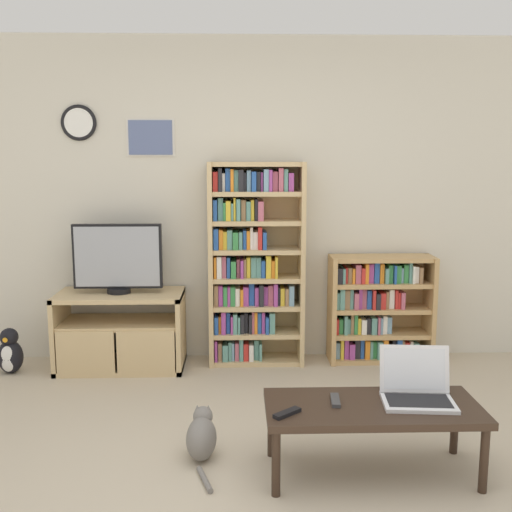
# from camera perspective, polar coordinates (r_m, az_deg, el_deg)

# --- Properties ---
(wall_back) EXTENTS (6.34, 0.09, 2.60)m
(wall_back) POSITION_cam_1_polar(r_m,az_deg,el_deg) (4.91, -1.11, 5.31)
(wall_back) COLOR beige
(wall_back) RESTS_ON ground_plane
(tv_stand) EXTENTS (0.98, 0.49, 0.60)m
(tv_stand) POSITION_cam_1_polar(r_m,az_deg,el_deg) (4.86, -12.76, -6.93)
(tv_stand) COLOR tan
(tv_stand) RESTS_ON ground_plane
(television) EXTENTS (0.68, 0.18, 0.54)m
(television) POSITION_cam_1_polar(r_m,az_deg,el_deg) (4.75, -13.04, -0.23)
(television) COLOR black
(television) RESTS_ON tv_stand
(bookshelf_tall) EXTENTS (0.75, 0.31, 1.62)m
(bookshelf_tall) POSITION_cam_1_polar(r_m,az_deg,el_deg) (4.78, -0.45, -0.73)
(bookshelf_tall) COLOR tan
(bookshelf_tall) RESTS_ON ground_plane
(bookshelf_short) EXTENTS (0.83, 0.29, 0.87)m
(bookshelf_short) POSITION_cam_1_polar(r_m,az_deg,el_deg) (5.00, 11.34, -4.97)
(bookshelf_short) COLOR tan
(bookshelf_short) RESTS_ON ground_plane
(coffee_table) EXTENTS (1.11, 0.49, 0.38)m
(coffee_table) POSITION_cam_1_polar(r_m,az_deg,el_deg) (3.26, 11.03, -14.36)
(coffee_table) COLOR #332319
(coffee_table) RESTS_ON ground_plane
(laptop) EXTENTS (0.39, 0.33, 0.27)m
(laptop) POSITION_cam_1_polar(r_m,az_deg,el_deg) (3.33, 15.05, -12.05)
(laptop) COLOR silver
(laptop) RESTS_ON coffee_table
(remote_near_laptop) EXTENTS (0.15, 0.14, 0.02)m
(remote_near_laptop) POSITION_cam_1_polar(r_m,az_deg,el_deg) (3.07, 2.98, -14.71)
(remote_near_laptop) COLOR black
(remote_near_laptop) RESTS_ON coffee_table
(remote_far_from_laptop) EXTENTS (0.06, 0.16, 0.02)m
(remote_far_from_laptop) POSITION_cam_1_polar(r_m,az_deg,el_deg) (3.24, 7.56, -13.46)
(remote_far_from_laptop) COLOR #38383A
(remote_far_from_laptop) RESTS_ON coffee_table
(cat) EXTENTS (0.19, 0.50, 0.28)m
(cat) POSITION_cam_1_polar(r_m,az_deg,el_deg) (3.46, -5.19, -16.72)
(cat) COLOR slate
(cat) RESTS_ON ground_plane
(penguin_figurine) EXTENTS (0.19, 0.17, 0.36)m
(penguin_figurine) POSITION_cam_1_polar(r_m,az_deg,el_deg) (5.04, -22.40, -8.53)
(penguin_figurine) COLOR black
(penguin_figurine) RESTS_ON ground_plane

